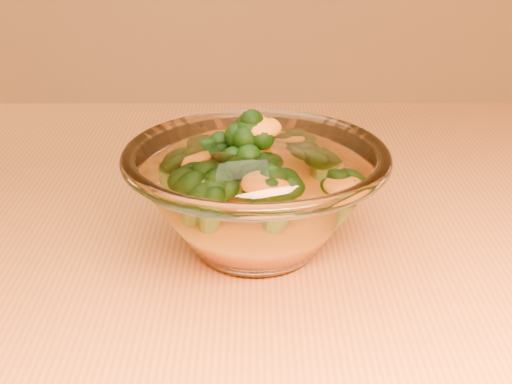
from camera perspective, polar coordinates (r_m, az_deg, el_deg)
table at (r=0.61m, az=-7.00°, el=-13.76°), size 1.20×0.80×0.75m
glass_bowl at (r=0.54m, az=-0.00°, el=-0.42°), size 0.20×0.20×0.09m
cheese_sauce at (r=0.55m, az=0.00°, el=-2.19°), size 0.12×0.12×0.03m
broccoli_heap at (r=0.55m, az=-0.68°, el=1.38°), size 0.14×0.13×0.08m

